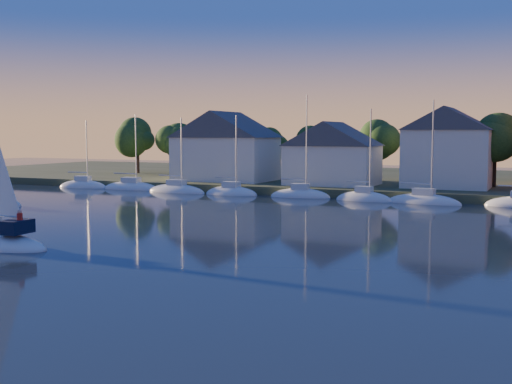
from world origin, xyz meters
The scene contains 8 objects.
ground centered at (0.00, 0.00, 0.00)m, with size 260.00×260.00×0.00m, color black.
shoreline_land centered at (0.00, 75.00, 0.00)m, with size 160.00×50.00×2.00m, color #323D24.
wooden_dock centered at (0.00, 52.00, 0.00)m, with size 120.00×3.00×1.00m, color brown.
clubhouse_west centered at (-22.00, 58.00, 5.93)m, with size 13.65×9.45×9.64m.
clubhouse_centre centered at (-6.00, 57.00, 5.13)m, with size 11.55×8.40×8.08m.
clubhouse_east centered at (8.00, 59.00, 6.00)m, with size 10.50×8.40×9.80m.
tree_line centered at (2.00, 63.00, 7.18)m, with size 93.40×5.40×8.90m.
moored_fleet centered at (-4.00, 49.00, 0.10)m, with size 79.50×2.40×12.05m.
Camera 1 is at (19.63, -21.81, 7.61)m, focal length 45.00 mm.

